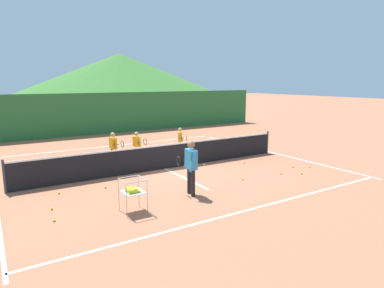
{
  "coord_description": "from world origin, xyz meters",
  "views": [
    {
      "loc": [
        -5.76,
        -11.27,
        3.38
      ],
      "look_at": [
        0.79,
        -0.75,
        1.03
      ],
      "focal_mm": 31.16,
      "sensor_mm": 36.0,
      "label": 1
    }
  ],
  "objects_px": {
    "student_1": "(137,143)",
    "tennis_ball_7": "(243,179)",
    "tennis_ball_1": "(293,166)",
    "tennis_ball_5": "(244,163)",
    "ball_cart": "(132,190)",
    "tennis_ball_9": "(59,193)",
    "tennis_ball_0": "(310,167)",
    "tennis_ball_6": "(281,173)",
    "tennis_ball_2": "(54,220)",
    "instructor": "(191,163)",
    "student_2": "(180,139)",
    "tennis_ball_8": "(302,173)",
    "tennis_ball_3": "(105,187)",
    "tennis_ball_4": "(204,165)",
    "student_0": "(113,145)",
    "tennis_ball_10": "(52,209)",
    "tennis_net": "(165,156)"
  },
  "relations": [
    {
      "from": "tennis_ball_3",
      "to": "tennis_ball_8",
      "type": "bearing_deg",
      "value": -18.25
    },
    {
      "from": "tennis_ball_8",
      "to": "student_2",
      "type": "bearing_deg",
      "value": 113.18
    },
    {
      "from": "tennis_ball_9",
      "to": "student_0",
      "type": "bearing_deg",
      "value": 44.75
    },
    {
      "from": "tennis_ball_3",
      "to": "tennis_ball_4",
      "type": "distance_m",
      "value": 4.35
    },
    {
      "from": "student_2",
      "to": "tennis_ball_9",
      "type": "xyz_separation_m",
      "value": [
        -5.84,
        -2.72,
        -0.74
      ]
    },
    {
      "from": "tennis_ball_0",
      "to": "student_1",
      "type": "bearing_deg",
      "value": 138.4
    },
    {
      "from": "instructor",
      "to": "tennis_ball_0",
      "type": "bearing_deg",
      "value": 2.39
    },
    {
      "from": "tennis_ball_6",
      "to": "tennis_ball_4",
      "type": "bearing_deg",
      "value": 123.94
    },
    {
      "from": "tennis_ball_0",
      "to": "tennis_ball_6",
      "type": "relative_size",
      "value": 1.0
    },
    {
      "from": "tennis_ball_8",
      "to": "instructor",
      "type": "bearing_deg",
      "value": 177.05
    },
    {
      "from": "tennis_ball_1",
      "to": "tennis_ball_2",
      "type": "height_order",
      "value": "same"
    },
    {
      "from": "tennis_ball_1",
      "to": "tennis_ball_2",
      "type": "distance_m",
      "value": 9.03
    },
    {
      "from": "student_1",
      "to": "tennis_ball_7",
      "type": "height_order",
      "value": "student_1"
    },
    {
      "from": "tennis_net",
      "to": "student_1",
      "type": "distance_m",
      "value": 1.92
    },
    {
      "from": "student_2",
      "to": "tennis_ball_7",
      "type": "height_order",
      "value": "student_2"
    },
    {
      "from": "tennis_ball_1",
      "to": "tennis_ball_5",
      "type": "xyz_separation_m",
      "value": [
        -1.23,
        1.52,
        0.0
      ]
    },
    {
      "from": "tennis_net",
      "to": "tennis_ball_4",
      "type": "bearing_deg",
      "value": -15.58
    },
    {
      "from": "tennis_ball_2",
      "to": "tennis_ball_7",
      "type": "distance_m",
      "value": 6.2
    },
    {
      "from": "tennis_ball_0",
      "to": "tennis_ball_6",
      "type": "xyz_separation_m",
      "value": [
        -1.71,
        -0.1,
        0.0
      ]
    },
    {
      "from": "student_2",
      "to": "tennis_ball_2",
      "type": "distance_m",
      "value": 7.98
    },
    {
      "from": "student_0",
      "to": "tennis_ball_4",
      "type": "relative_size",
      "value": 19.71
    },
    {
      "from": "tennis_net",
      "to": "ball_cart",
      "type": "distance_m",
      "value": 4.42
    },
    {
      "from": "student_2",
      "to": "tennis_ball_8",
      "type": "bearing_deg",
      "value": -66.82
    },
    {
      "from": "tennis_ball_6",
      "to": "student_2",
      "type": "bearing_deg",
      "value": 107.81
    },
    {
      "from": "ball_cart",
      "to": "tennis_ball_10",
      "type": "height_order",
      "value": "ball_cart"
    },
    {
      "from": "tennis_ball_9",
      "to": "tennis_ball_6",
      "type": "bearing_deg",
      "value": -15.47
    },
    {
      "from": "tennis_ball_8",
      "to": "tennis_ball_3",
      "type": "bearing_deg",
      "value": 161.75
    },
    {
      "from": "tennis_net",
      "to": "tennis_ball_6",
      "type": "distance_m",
      "value": 4.44
    },
    {
      "from": "student_2",
      "to": "tennis_ball_2",
      "type": "bearing_deg",
      "value": -142.81
    },
    {
      "from": "instructor",
      "to": "tennis_ball_1",
      "type": "relative_size",
      "value": 24.33
    },
    {
      "from": "tennis_ball_1",
      "to": "tennis_ball_2",
      "type": "relative_size",
      "value": 1.0
    },
    {
      "from": "student_0",
      "to": "tennis_ball_2",
      "type": "bearing_deg",
      "value": -123.68
    },
    {
      "from": "instructor",
      "to": "student_2",
      "type": "relative_size",
      "value": 1.29
    },
    {
      "from": "student_0",
      "to": "tennis_ball_10",
      "type": "distance_m",
      "value": 4.98
    },
    {
      "from": "ball_cart",
      "to": "tennis_ball_9",
      "type": "relative_size",
      "value": 13.22
    },
    {
      "from": "ball_cart",
      "to": "tennis_ball_0",
      "type": "relative_size",
      "value": 13.22
    },
    {
      "from": "student_0",
      "to": "student_1",
      "type": "distance_m",
      "value": 1.12
    },
    {
      "from": "tennis_ball_1",
      "to": "tennis_ball_9",
      "type": "relative_size",
      "value": 1.0
    },
    {
      "from": "instructor",
      "to": "student_1",
      "type": "xyz_separation_m",
      "value": [
        0.37,
        4.98,
        -0.24
      ]
    },
    {
      "from": "ball_cart",
      "to": "tennis_ball_2",
      "type": "xyz_separation_m",
      "value": [
        -1.86,
        0.46,
        -0.56
      ]
    },
    {
      "from": "tennis_ball_5",
      "to": "tennis_ball_6",
      "type": "bearing_deg",
      "value": -87.87
    },
    {
      "from": "tennis_ball_4",
      "to": "tennis_ball_7",
      "type": "relative_size",
      "value": 1.0
    },
    {
      "from": "student_1",
      "to": "tennis_ball_8",
      "type": "distance_m",
      "value": 6.8
    },
    {
      "from": "ball_cart",
      "to": "tennis_ball_0",
      "type": "height_order",
      "value": "ball_cart"
    },
    {
      "from": "student_0",
      "to": "tennis_ball_4",
      "type": "height_order",
      "value": "student_0"
    },
    {
      "from": "ball_cart",
      "to": "tennis_ball_0",
      "type": "distance_m",
      "value": 7.75
    },
    {
      "from": "student_1",
      "to": "tennis_ball_5",
      "type": "relative_size",
      "value": 18.37
    },
    {
      "from": "student_0",
      "to": "tennis_ball_9",
      "type": "bearing_deg",
      "value": -135.25
    },
    {
      "from": "tennis_ball_1",
      "to": "tennis_ball_8",
      "type": "distance_m",
      "value": 0.98
    },
    {
      "from": "tennis_ball_10",
      "to": "tennis_net",
      "type": "bearing_deg",
      "value": 25.83
    }
  ]
}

